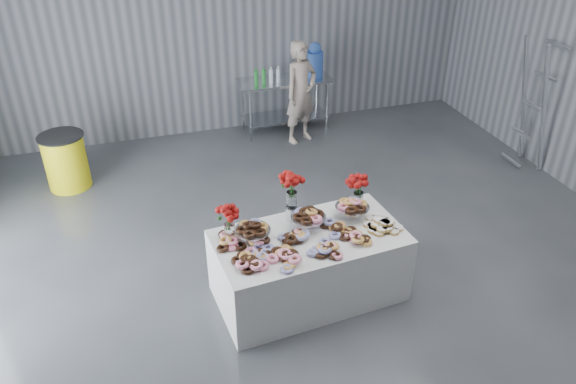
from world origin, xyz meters
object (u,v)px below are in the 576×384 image
water_jug (315,61)px  trash_barrel (66,161)px  prep_table (285,96)px  display_table (309,266)px  stepladder (533,105)px  person (301,93)px

water_jug → trash_barrel: water_jug is taller
prep_table → trash_barrel: (-3.42, -0.85, -0.23)m
display_table → trash_barrel: trash_barrel is taller
prep_table → water_jug: bearing=-0.0°
trash_barrel → stepladder: bearing=-12.2°
prep_table → person: bearing=-72.4°
display_table → person: 3.76m
stepladder → trash_barrel: bearing=167.8°
water_jug → person: size_ratio=0.34×
trash_barrel → prep_table: bearing=14.0°
water_jug → prep_table: bearing=180.0°
prep_table → stepladder: (2.98, -2.24, 0.35)m
trash_barrel → stepladder: stepladder is taller
stepladder → person: bearing=147.4°
stepladder → water_jug: bearing=138.0°
water_jug → display_table: bearing=-110.3°
person → stepladder: bearing=-56.1°
water_jug → person: (-0.37, -0.42, -0.34)m
display_table → stepladder: stepladder is taller
display_table → person: person is taller
prep_table → person: size_ratio=0.92×
display_table → water_jug: water_jug is taller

